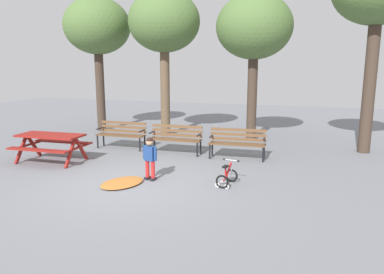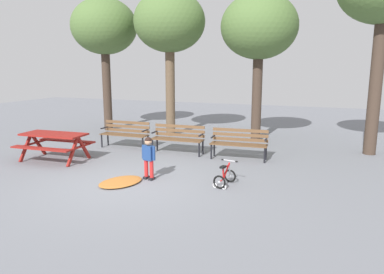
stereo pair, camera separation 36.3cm
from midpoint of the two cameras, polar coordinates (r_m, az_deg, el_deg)
name	(u,v)px [view 2 (the right image)]	position (r m, az deg, el deg)	size (l,w,h in m)	color
ground	(127,183)	(8.35, -9.03, -7.20)	(36.00, 36.00, 0.00)	slate
picnic_table	(54,139)	(10.73, -20.04, -0.37)	(1.86, 1.43, 0.79)	maroon
park_bench_far_left	(126,132)	(11.85, -9.59, 0.78)	(1.61, 0.48, 0.85)	brown
park_bench_left	(178,137)	(10.93, -1.25, 0.06)	(1.62, 0.52, 0.85)	brown
park_bench_right	(239,141)	(10.35, 8.46, -0.69)	(1.63, 0.57, 0.85)	brown
child_standing	(149,155)	(8.39, -5.64, -2.82)	(0.38, 0.21, 1.01)	red
kids_bicycle	(225,177)	(8.08, 6.48, -6.27)	(0.45, 0.61, 0.54)	black
leaf_pile	(121,182)	(8.35, -9.97, -6.98)	(1.08, 0.75, 0.07)	#B26B2D
tree_far_left	(104,28)	(15.32, -13.00, 16.43)	(2.60, 2.60, 5.26)	#423328
tree_left	(169,23)	(13.73, -2.78, 17.47)	(2.60, 2.60, 5.30)	brown
tree_center	(259,28)	(12.94, 11.38, 16.52)	(2.60, 2.60, 5.03)	#423328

